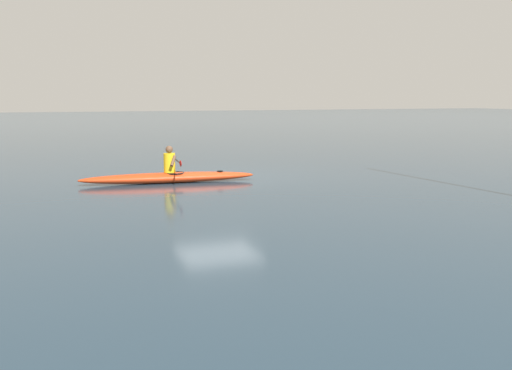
{
  "coord_description": "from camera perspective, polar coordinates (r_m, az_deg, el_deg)",
  "views": [
    {
      "loc": [
        5.14,
        17.22,
        2.52
      ],
      "look_at": [
        0.95,
        5.98,
        0.67
      ],
      "focal_mm": 40.61,
      "sensor_mm": 36.0,
      "label": 1
    }
  ],
  "objects": [
    {
      "name": "kayaker",
      "position": [
        17.06,
        -8.45,
        2.36
      ],
      "size": [
        0.5,
        2.31,
        0.78
      ],
      "color": "yellow",
      "rests_on": "kayak"
    },
    {
      "name": "ground_plane",
      "position": [
        18.15,
        -3.81,
        0.77
      ],
      "size": [
        160.0,
        160.0,
        0.0
      ],
      "primitive_type": "plane",
      "color": "#233847"
    },
    {
      "name": "kayak",
      "position": [
        17.12,
        -8.61,
        0.73
      ],
      "size": [
        5.16,
        1.12,
        0.31
      ],
      "color": "red",
      "rests_on": "ground"
    }
  ]
}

